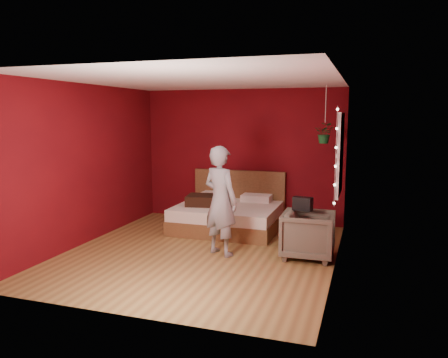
% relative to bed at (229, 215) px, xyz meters
% --- Properties ---
extents(floor, '(4.50, 4.50, 0.00)m').
position_rel_bed_xyz_m(floor, '(0.03, -1.50, -0.26)').
color(floor, olive).
rests_on(floor, ground).
extents(room_walls, '(4.04, 4.54, 2.62)m').
position_rel_bed_xyz_m(room_walls, '(0.03, -1.50, 1.42)').
color(room_walls, '#640A10').
rests_on(room_walls, ground).
extents(window, '(0.05, 0.97, 1.27)m').
position_rel_bed_xyz_m(window, '(1.99, -0.60, 1.24)').
color(window, white).
rests_on(window, room_walls).
extents(fairy_lights, '(0.04, 0.04, 1.45)m').
position_rel_bed_xyz_m(fairy_lights, '(1.97, -1.13, 1.24)').
color(fairy_lights, silver).
rests_on(fairy_lights, room_walls).
extents(bed, '(1.84, 1.57, 1.01)m').
position_rel_bed_xyz_m(bed, '(0.00, 0.00, 0.00)').
color(bed, brown).
rests_on(bed, ground).
extents(person, '(0.71, 0.61, 1.65)m').
position_rel_bed_xyz_m(person, '(0.34, -1.48, 0.56)').
color(person, gray).
rests_on(person, ground).
extents(armchair, '(0.78, 0.75, 0.69)m').
position_rel_bed_xyz_m(armchair, '(1.62, -1.23, 0.08)').
color(armchair, '#565244').
rests_on(armchair, ground).
extents(handbag, '(0.31, 0.20, 0.20)m').
position_rel_bed_xyz_m(handbag, '(1.51, -1.15, 0.53)').
color(handbag, black).
rests_on(handbag, armchair).
extents(throw_pillow, '(0.60, 0.60, 0.18)m').
position_rel_bed_xyz_m(throw_pillow, '(-0.46, -0.22, 0.29)').
color(throw_pillow, black).
rests_on(throw_pillow, bed).
extents(hanging_plant, '(0.36, 0.32, 0.98)m').
position_rel_bed_xyz_m(hanging_plant, '(1.69, 0.03, 1.53)').
color(hanging_plant, silver).
rests_on(hanging_plant, room_walls).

